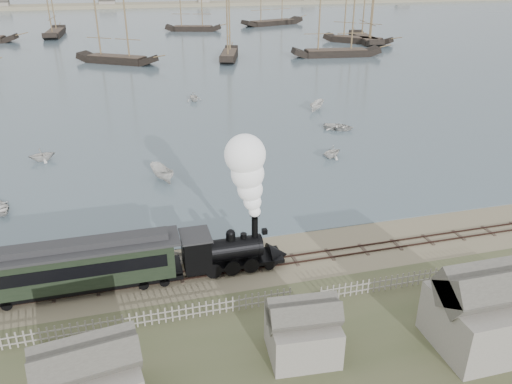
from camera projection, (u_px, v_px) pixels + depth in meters
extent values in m
plane|color=gray|center=(228.00, 256.00, 40.19)|extent=(600.00, 600.00, 0.00)
cube|color=#4B5F6C|center=(134.00, 24.00, 189.18)|extent=(600.00, 336.00, 0.06)
cube|color=#34211C|center=(235.00, 271.00, 37.96)|extent=(120.00, 0.08, 0.12)
cube|color=#34211C|center=(232.00, 264.00, 38.83)|extent=(120.00, 0.08, 0.12)
cube|color=#413229|center=(233.00, 269.00, 38.42)|extent=(120.00, 1.80, 0.06)
cube|color=tan|center=(127.00, 7.00, 259.31)|extent=(500.00, 20.00, 1.80)
cube|color=black|center=(234.00, 260.00, 38.13)|extent=(7.46, 2.19, 0.27)
cylinder|color=black|center=(228.00, 249.00, 37.57)|extent=(4.61, 1.65, 1.65)
cube|color=black|center=(196.00, 251.00, 36.91)|extent=(1.97, 2.41, 2.52)
cube|color=#2C2C2E|center=(195.00, 235.00, 36.35)|extent=(2.19, 2.63, 0.13)
cylinder|color=black|center=(255.00, 228.00, 37.43)|extent=(0.48, 0.48, 1.76)
sphere|color=black|center=(231.00, 234.00, 37.08)|extent=(0.70, 0.70, 0.70)
cone|color=black|center=(278.00, 255.00, 39.00)|extent=(1.54, 2.19, 2.19)
cube|color=black|center=(265.00, 231.00, 37.78)|extent=(0.38, 0.38, 0.38)
cube|color=black|center=(78.00, 283.00, 35.47)|extent=(14.74, 2.42, 0.37)
cube|color=black|center=(75.00, 266.00, 34.85)|extent=(13.69, 2.63, 2.63)
cube|color=black|center=(73.00, 273.00, 33.56)|extent=(12.64, 0.06, 0.95)
cube|color=black|center=(75.00, 253.00, 35.91)|extent=(12.64, 0.06, 0.95)
cube|color=#2C2C2E|center=(72.00, 249.00, 34.27)|extent=(14.74, 2.84, 0.19)
cube|color=#2C2C2E|center=(71.00, 245.00, 34.14)|extent=(13.16, 1.26, 0.47)
imported|color=silver|center=(163.00, 259.00, 38.85)|extent=(3.81, 4.87, 0.92)
imported|color=silver|center=(42.00, 155.00, 58.81)|extent=(3.19, 3.49, 1.57)
imported|color=silver|center=(162.00, 173.00, 53.66)|extent=(4.30, 3.00, 1.56)
imported|color=silver|center=(339.00, 127.00, 69.92)|extent=(4.90, 5.19, 0.88)
imported|color=silver|center=(332.00, 152.00, 59.78)|extent=(3.38, 3.58, 1.50)
imported|color=silver|center=(317.00, 105.00, 79.04)|extent=(3.68, 3.76, 1.48)
imported|color=silver|center=(194.00, 97.00, 84.08)|extent=(3.45, 3.15, 1.55)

